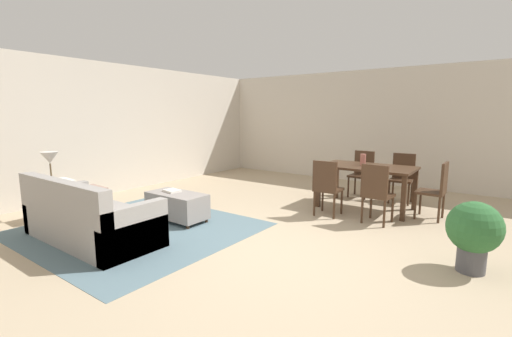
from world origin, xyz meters
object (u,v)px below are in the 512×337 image
at_px(dining_chair_near_left, 327,185).
at_px(dining_chair_near_right, 376,191).
at_px(vase_centerpiece, 363,160).
at_px(book_on_ottoman, 172,191).
at_px(dining_table, 367,171).
at_px(dining_chair_far_left, 362,171).
at_px(dining_chair_far_right, 402,175).
at_px(potted_plant, 474,231).
at_px(side_table, 53,193).
at_px(ottoman_table, 177,205).
at_px(dining_chair_head_east, 437,187).
at_px(table_lamp, 50,159).
at_px(couch, 88,219).

bearing_deg(dining_chair_near_left, dining_chair_near_right, 4.19).
relative_size(vase_centerpiece, book_on_ottoman, 0.77).
bearing_deg(dining_chair_near_left, dining_table, 67.57).
xyz_separation_m(dining_chair_far_left, dining_chair_far_right, (0.77, 0.00, 0.00)).
bearing_deg(potted_plant, side_table, -162.10).
height_order(vase_centerpiece, book_on_ottoman, vase_centerpiece).
bearing_deg(dining_chair_near_right, ottoman_table, -147.31).
distance_m(side_table, dining_chair_head_east, 6.01).
height_order(dining_chair_head_east, book_on_ottoman, dining_chair_head_east).
distance_m(side_table, book_on_ottoman, 1.84).
bearing_deg(book_on_ottoman, side_table, -140.82).
height_order(dining_chair_far_left, dining_chair_head_east, same).
relative_size(table_lamp, dining_chair_far_left, 0.57).
xyz_separation_m(side_table, potted_plant, (5.46, 1.76, 0.01)).
xyz_separation_m(dining_table, dining_chair_near_right, (0.42, -0.81, -0.15)).
distance_m(dining_chair_near_right, vase_centerpiece, 1.04).
relative_size(table_lamp, book_on_ottoman, 2.02).
xyz_separation_m(dining_table, dining_chair_near_left, (-0.36, -0.86, -0.15)).
xyz_separation_m(dining_chair_far_right, book_on_ottoman, (-2.68, -3.28, -0.07)).
bearing_deg(table_lamp, dining_chair_near_left, 39.11).
xyz_separation_m(side_table, dining_chair_far_right, (4.11, 4.45, 0.08)).
bearing_deg(dining_table, dining_chair_far_left, 113.75).
relative_size(ottoman_table, dining_chair_far_left, 1.07).
height_order(couch, side_table, couch).
bearing_deg(potted_plant, dining_chair_far_right, 116.78).
height_order(side_table, dining_chair_near_right, dining_chair_near_right).
bearing_deg(side_table, potted_plant, 17.90).
bearing_deg(book_on_ottoman, dining_table, 46.76).
relative_size(book_on_ottoman, potted_plant, 0.34).
bearing_deg(vase_centerpiece, dining_chair_near_right, -58.74).
height_order(ottoman_table, side_table, side_table).
bearing_deg(book_on_ottoman, dining_chair_far_right, 50.77).
bearing_deg(dining_chair_near_right, couch, -133.96).
bearing_deg(dining_chair_far_right, table_lamp, -132.73).
xyz_separation_m(dining_chair_near_left, vase_centerpiece, (0.27, 0.90, 0.34)).
xyz_separation_m(side_table, dining_chair_head_east, (4.83, 3.58, 0.08)).
distance_m(dining_chair_near_left, dining_chair_far_left, 1.72).
relative_size(table_lamp, potted_plant, 0.69).
relative_size(couch, dining_chair_far_left, 2.19).
distance_m(ottoman_table, potted_plant, 3.95).
relative_size(dining_chair_near_right, vase_centerpiece, 4.57).
distance_m(couch, dining_chair_near_right, 4.08).
relative_size(couch, ottoman_table, 2.04).
xyz_separation_m(couch, dining_chair_far_right, (2.80, 4.59, 0.23)).
bearing_deg(vase_centerpiece, dining_chair_near_left, -106.61).
xyz_separation_m(couch, dining_chair_head_east, (3.52, 3.72, 0.23)).
bearing_deg(vase_centerpiece, dining_chair_far_right, 59.42).
xyz_separation_m(dining_table, vase_centerpiece, (-0.09, 0.03, 0.20)).
distance_m(couch, dining_chair_far_left, 5.02).
distance_m(couch, dining_chair_far_right, 5.39).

